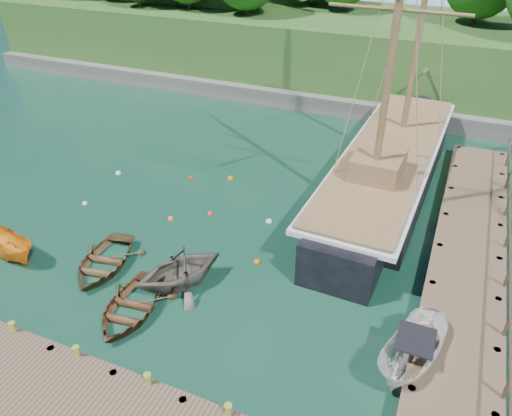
# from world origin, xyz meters

# --- Properties ---
(ground) EXTENTS (160.00, 160.00, 0.00)m
(ground) POSITION_xyz_m (0.00, 0.00, 0.00)
(ground) COLOR #123B29
(ground) RESTS_ON ground
(dock_east) EXTENTS (3.20, 24.00, 1.10)m
(dock_east) POSITION_xyz_m (11.50, 7.00, 0.43)
(dock_east) COLOR #483528
(dock_east) RESTS_ON ground
(bollard_0) EXTENTS (0.26, 0.26, 0.45)m
(bollard_0) POSITION_xyz_m (-4.00, -5.10, 0.00)
(bollard_0) COLOR olive
(bollard_0) RESTS_ON ground
(bollard_1) EXTENTS (0.26, 0.26, 0.45)m
(bollard_1) POSITION_xyz_m (-1.00, -5.10, 0.00)
(bollard_1) COLOR olive
(bollard_1) RESTS_ON ground
(bollard_2) EXTENTS (0.26, 0.26, 0.45)m
(bollard_2) POSITION_xyz_m (2.00, -5.10, 0.00)
(bollard_2) COLOR olive
(bollard_2) RESTS_ON ground
(rowboat_0) EXTENTS (3.74, 4.70, 0.87)m
(rowboat_0) POSITION_xyz_m (-3.86, -0.05, 0.00)
(rowboat_0) COLOR brown
(rowboat_0) RESTS_ON ground
(rowboat_1) EXTENTS (5.05, 5.22, 2.10)m
(rowboat_1) POSITION_xyz_m (0.04, 0.24, 0.00)
(rowboat_1) COLOR #5F574D
(rowboat_1) RESTS_ON ground
(rowboat_2) EXTENTS (3.51, 4.53, 0.87)m
(rowboat_2) POSITION_xyz_m (-0.96, -2.02, 0.00)
(rowboat_2) COLOR #56351E
(rowboat_2) RESTS_ON ground
(motorboat_orange) EXTENTS (3.84, 2.16, 1.40)m
(motorboat_orange) POSITION_xyz_m (-8.40, -1.14, 0.00)
(motorboat_orange) COLOR orange
(motorboat_orange) RESTS_ON ground
(cabin_boat_white) EXTENTS (2.69, 4.59, 1.67)m
(cabin_boat_white) POSITION_xyz_m (10.00, -0.37, 0.00)
(cabin_boat_white) COLOR white
(cabin_boat_white) RESTS_ON ground
(schooner) EXTENTS (5.42, 26.48, 19.22)m
(schooner) POSITION_xyz_m (6.63, 12.28, 1.07)
(schooner) COLOR black
(schooner) RESTS_ON ground
(mooring_buoy_0) EXTENTS (0.31, 0.31, 0.31)m
(mooring_buoy_0) POSITION_xyz_m (-8.36, 4.07, 0.00)
(mooring_buoy_0) COLOR silver
(mooring_buoy_0) RESTS_ON ground
(mooring_buoy_1) EXTENTS (0.35, 0.35, 0.35)m
(mooring_buoy_1) POSITION_xyz_m (-3.14, 4.60, 0.00)
(mooring_buoy_1) COLOR orange
(mooring_buoy_1) RESTS_ON ground
(mooring_buoy_2) EXTENTS (0.32, 0.32, 0.32)m
(mooring_buoy_2) POSITION_xyz_m (-1.46, 5.87, 0.00)
(mooring_buoy_2) COLOR red
(mooring_buoy_2) RESTS_ON ground
(mooring_buoy_3) EXTENTS (0.35, 0.35, 0.35)m
(mooring_buoy_3) POSITION_xyz_m (1.74, 6.44, 0.00)
(mooring_buoy_3) COLOR silver
(mooring_buoy_3) RESTS_ON ground
(mooring_buoy_4) EXTENTS (0.28, 0.28, 0.28)m
(mooring_buoy_4) POSITION_xyz_m (-4.37, 8.95, 0.00)
(mooring_buoy_4) COLOR red
(mooring_buoy_4) RESTS_ON ground
(mooring_buoy_5) EXTENTS (0.36, 0.36, 0.36)m
(mooring_buoy_5) POSITION_xyz_m (-2.14, 9.87, 0.00)
(mooring_buoy_5) COLOR orange
(mooring_buoy_5) RESTS_ON ground
(mooring_buoy_6) EXTENTS (0.37, 0.37, 0.37)m
(mooring_buoy_6) POSITION_xyz_m (-8.80, 7.73, 0.00)
(mooring_buoy_6) COLOR silver
(mooring_buoy_6) RESTS_ON ground
(mooring_buoy_7) EXTENTS (0.34, 0.34, 0.34)m
(mooring_buoy_7) POSITION_xyz_m (2.50, 3.05, 0.00)
(mooring_buoy_7) COLOR #EA5A0E
(mooring_buoy_7) RESTS_ON ground
(headland) EXTENTS (51.00, 19.31, 12.90)m
(headland) POSITION_xyz_m (-12.88, 31.36, 5.54)
(headland) COLOR #474744
(headland) RESTS_ON ground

